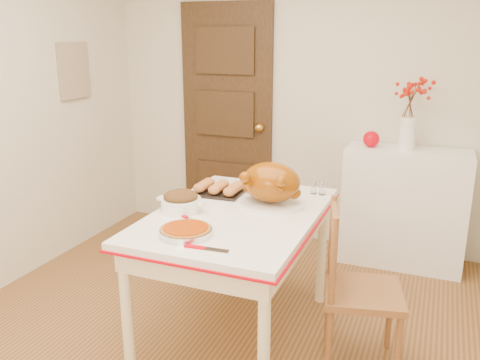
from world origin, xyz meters
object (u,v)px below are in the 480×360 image
at_px(chair_oak, 364,289).
at_px(pumpkin_pie, 186,230).
at_px(sideboard, 404,208).
at_px(turkey_platter, 271,184).
at_px(kitchen_table, 237,275).

xyz_separation_m(chair_oak, pumpkin_pie, (-0.85, -0.41, 0.37)).
bearing_deg(sideboard, turkey_platter, -118.70).
distance_m(kitchen_table, chair_oak, 0.75).
distance_m(sideboard, chair_oak, 1.46).
xyz_separation_m(sideboard, turkey_platter, (-0.69, -1.27, 0.47)).
relative_size(sideboard, kitchen_table, 0.70).
relative_size(turkey_platter, pumpkin_pie, 1.51).
bearing_deg(pumpkin_pie, kitchen_table, 74.94).
distance_m(kitchen_table, turkey_platter, 0.58).
bearing_deg(turkey_platter, chair_oak, 1.70).
distance_m(chair_oak, pumpkin_pie, 1.02).
bearing_deg(chair_oak, sideboard, -16.36).
bearing_deg(kitchen_table, chair_oak, -0.31).
bearing_deg(kitchen_table, sideboard, 60.13).
relative_size(kitchen_table, pumpkin_pie, 4.94).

